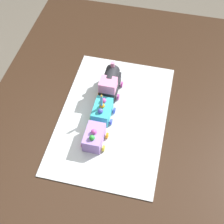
% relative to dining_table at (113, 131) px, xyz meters
% --- Properties ---
extents(ground_plane, '(8.00, 8.00, 0.00)m').
position_rel_dining_table_xyz_m(ground_plane, '(0.00, 0.00, -0.63)').
color(ground_plane, '#6B6054').
extents(dining_table, '(1.40, 1.00, 0.74)m').
position_rel_dining_table_xyz_m(dining_table, '(0.00, 0.00, 0.00)').
color(dining_table, '#382316').
rests_on(dining_table, ground).
extents(cake_board, '(0.60, 0.40, 0.00)m').
position_rel_dining_table_xyz_m(cake_board, '(0.01, -0.00, 0.11)').
color(cake_board, silver).
rests_on(cake_board, dining_table).
extents(cake_locomotive, '(0.14, 0.08, 0.12)m').
position_rel_dining_table_xyz_m(cake_locomotive, '(-0.12, -0.04, 0.16)').
color(cake_locomotive, '#232328').
rests_on(cake_locomotive, cake_board).
extents(cake_car_gondola_turquoise, '(0.10, 0.08, 0.07)m').
position_rel_dining_table_xyz_m(cake_car_gondola_turquoise, '(0.01, -0.04, 0.14)').
color(cake_car_gondola_turquoise, '#38B7C6').
rests_on(cake_car_gondola_turquoise, cake_board).
extents(cake_car_flatbed_lavender, '(0.10, 0.08, 0.07)m').
position_rel_dining_table_xyz_m(cake_car_flatbed_lavender, '(0.13, -0.04, 0.14)').
color(cake_car_flatbed_lavender, '#AD84E0').
rests_on(cake_car_flatbed_lavender, cake_board).
extents(birthday_candle, '(0.01, 0.01, 0.06)m').
position_rel_dining_table_xyz_m(birthday_candle, '(0.02, -0.04, 0.21)').
color(birthday_candle, '#4CA5E5').
rests_on(birthday_candle, cake_car_gondola_turquoise).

